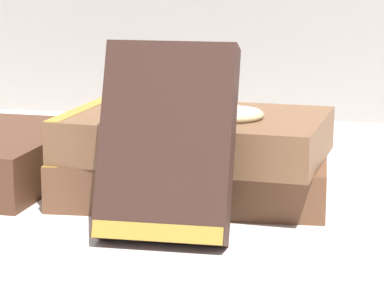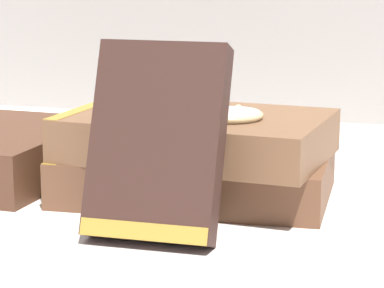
% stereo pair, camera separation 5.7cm
% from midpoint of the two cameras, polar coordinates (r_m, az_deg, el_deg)
% --- Properties ---
extents(ground_plane, '(3.00, 3.00, 0.00)m').
position_cam_midpoint_polar(ground_plane, '(0.74, -1.48, -3.54)').
color(ground_plane, silver).
extents(book_flat_bottom, '(0.22, 0.15, 0.04)m').
position_cam_midpoint_polar(book_flat_bottom, '(0.74, 2.07, -1.89)').
color(book_flat_bottom, brown).
rests_on(book_flat_bottom, ground_plane).
extents(book_flat_top, '(0.21, 0.15, 0.04)m').
position_cam_midpoint_polar(book_flat_top, '(0.72, 2.13, 0.56)').
color(book_flat_top, brown).
rests_on(book_flat_top, book_flat_bottom).
extents(book_leaning_front, '(0.09, 0.07, 0.14)m').
position_cam_midpoint_polar(book_leaning_front, '(0.63, 0.35, -0.33)').
color(book_leaning_front, '#331E19').
rests_on(book_leaning_front, ground_plane).
extents(pocket_watch, '(0.05, 0.05, 0.01)m').
position_cam_midpoint_polar(pocket_watch, '(0.70, 4.79, 1.86)').
color(pocket_watch, silver).
rests_on(pocket_watch, book_flat_top).
extents(reading_glasses, '(0.11, 0.07, 0.00)m').
position_cam_midpoint_polar(reading_glasses, '(0.89, 2.31, -0.64)').
color(reading_glasses, black).
rests_on(reading_glasses, ground_plane).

